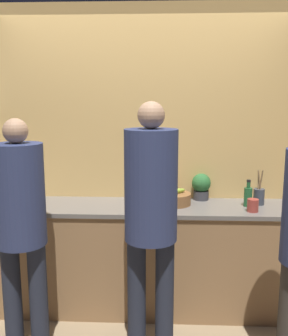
{
  "coord_description": "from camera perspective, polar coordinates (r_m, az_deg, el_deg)",
  "views": [
    {
      "loc": [
        0.12,
        -2.71,
        1.78
      ],
      "look_at": [
        0.0,
        0.13,
        1.27
      ],
      "focal_mm": 40.0,
      "sensor_mm": 36.0,
      "label": 1
    }
  ],
  "objects": [
    {
      "name": "wall_back",
      "position": [
        3.36,
        0.35,
        1.91
      ],
      "size": [
        5.2,
        0.06,
        2.6
      ],
      "color": "#E0B266",
      "rests_on": "ground_plane"
    },
    {
      "name": "person_left",
      "position": [
        2.73,
        -18.29,
        -7.13
      ],
      "size": [
        0.35,
        0.35,
        1.67
      ],
      "color": "#232838",
      "rests_on": "ground_plane"
    },
    {
      "name": "ground_plane",
      "position": [
        3.25,
        -0.11,
        -23.1
      ],
      "size": [
        14.0,
        14.0,
        0.0
      ],
      "primitive_type": "plane",
      "color": "#9E8460"
    },
    {
      "name": "potted_plant",
      "position": [
        3.34,
        8.71,
        -2.7
      ],
      "size": [
        0.17,
        0.17,
        0.23
      ],
      "color": "#3D3D42",
      "rests_on": "counter"
    },
    {
      "name": "utensil_crock",
      "position": [
        3.3,
        17.11,
        -4.04
      ],
      "size": [
        0.09,
        0.09,
        0.3
      ],
      "color": "#3D424C",
      "rests_on": "counter"
    },
    {
      "name": "fruit_bowl",
      "position": [
        3.18,
        4.5,
        -4.65
      ],
      "size": [
        0.3,
        0.3,
        0.14
      ],
      "color": "brown",
      "rests_on": "counter"
    },
    {
      "name": "bottle_green",
      "position": [
        3.22,
        15.56,
        -4.12
      ],
      "size": [
        0.07,
        0.07,
        0.22
      ],
      "color": "#236033",
      "rests_on": "counter"
    },
    {
      "name": "cup_red",
      "position": [
        3.08,
        16.25,
        -5.49
      ],
      "size": [
        0.09,
        0.09,
        0.1
      ],
      "color": "#A33D33",
      "rests_on": "counter"
    },
    {
      "name": "person_center",
      "position": [
        2.52,
        1.05,
        -6.19
      ],
      "size": [
        0.36,
        0.36,
        1.78
      ],
      "color": "#232838",
      "rests_on": "ground_plane"
    },
    {
      "name": "counter",
      "position": [
        3.32,
        0.15,
        -13.28
      ],
      "size": [
        2.5,
        0.58,
        0.92
      ],
      "color": "#9E754C",
      "rests_on": "ground_plane"
    }
  ]
}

